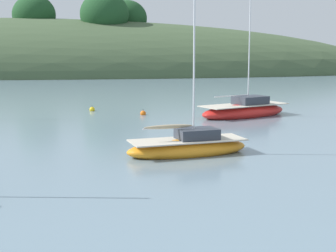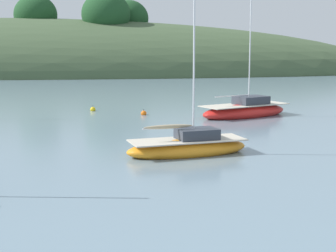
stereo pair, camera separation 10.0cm
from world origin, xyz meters
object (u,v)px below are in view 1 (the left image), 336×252
at_px(mooring_buoy_outer, 92,110).
at_px(mooring_buoy_inner, 143,113).
at_px(sailboat_red_portside, 245,110).
at_px(sailboat_yellow_far, 188,147).

xyz_separation_m(mooring_buoy_outer, mooring_buoy_inner, (4.06, -2.78, 0.00)).
relative_size(sailboat_red_portside, mooring_buoy_outer, 20.29).
height_order(sailboat_yellow_far, mooring_buoy_inner, sailboat_yellow_far).
distance_m(mooring_buoy_outer, mooring_buoy_inner, 4.92).
height_order(mooring_buoy_outer, mooring_buoy_inner, same).
bearing_deg(mooring_buoy_inner, sailboat_yellow_far, -83.63).
distance_m(sailboat_yellow_far, mooring_buoy_outer, 18.34).
bearing_deg(mooring_buoy_inner, sailboat_red_portside, -10.93).
bearing_deg(sailboat_red_portside, mooring_buoy_inner, 169.07).
distance_m(sailboat_yellow_far, mooring_buoy_inner, 14.74).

